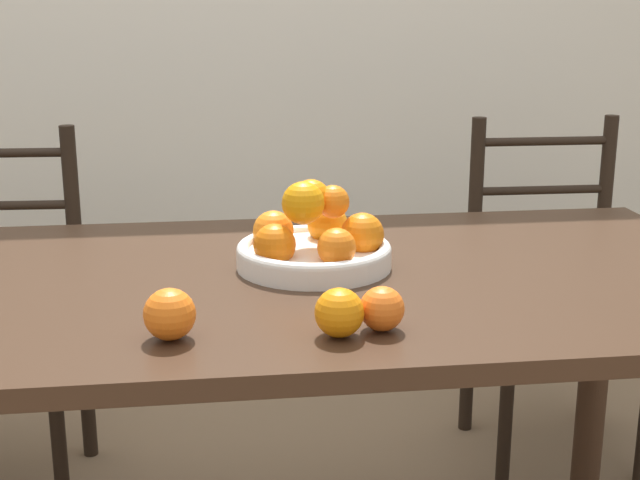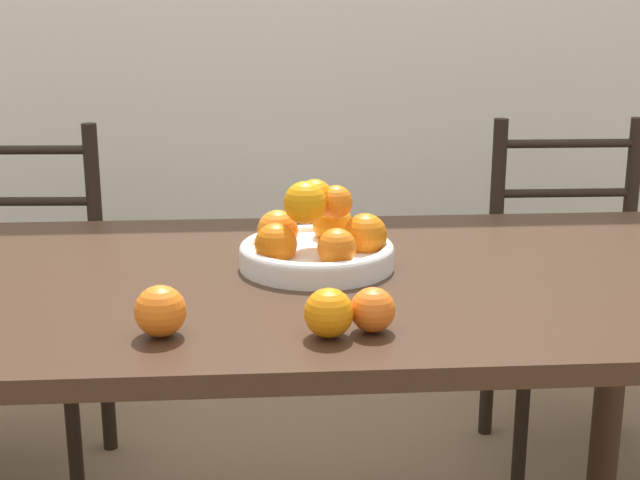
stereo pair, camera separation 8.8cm
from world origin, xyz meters
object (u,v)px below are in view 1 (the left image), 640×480
Objects in this scene: orange_loose_0 at (170,314)px; orange_loose_2 at (339,313)px; orange_loose_1 at (382,309)px; fruit_bowl at (314,242)px; chair_right at (552,298)px.

orange_loose_0 reaches higher than orange_loose_2.
orange_loose_0 is 1.04× the size of orange_loose_2.
fruit_bowl is at bearing 100.24° from orange_loose_1.
orange_loose_1 is 0.07m from orange_loose_2.
orange_loose_2 is 1.30m from chair_right.
chair_right is (1.00, 0.98, -0.36)m from orange_loose_0.
fruit_bowl is 0.35m from orange_loose_2.
orange_loose_2 is at bearing -91.09° from fruit_bowl.
chair_right is at bearing 55.31° from orange_loose_1.
orange_loose_1 is at bearing -123.54° from chair_right.
orange_loose_2 is (-0.01, -0.35, -0.01)m from fruit_bowl.
orange_loose_0 is 0.08× the size of chair_right.
fruit_bowl reaches higher than orange_loose_1.
fruit_bowl is 0.42m from orange_loose_0.
fruit_bowl is 4.20× the size of orange_loose_1.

